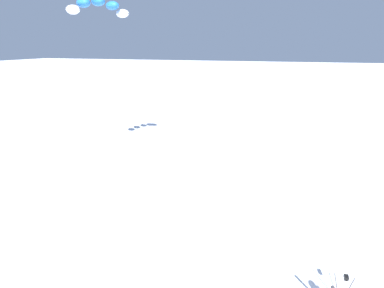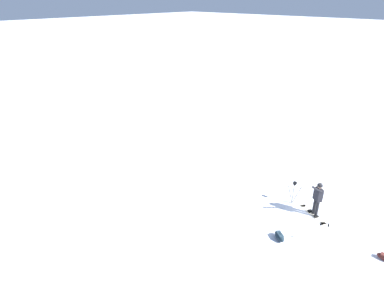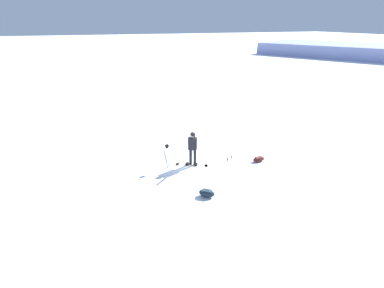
# 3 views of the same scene
# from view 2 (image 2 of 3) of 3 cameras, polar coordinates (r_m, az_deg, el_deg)

# --- Properties ---
(ground_plane) EXTENTS (300.00, 300.00, 0.00)m
(ground_plane) POSITION_cam_2_polar(r_m,az_deg,el_deg) (16.45, 21.06, -12.67)
(ground_plane) COLOR white
(snowboarder) EXTENTS (0.79, 0.48, 1.81)m
(snowboarder) POSITION_cam_2_polar(r_m,az_deg,el_deg) (16.21, 21.47, -8.57)
(snowboarder) COLOR black
(snowboarder) RESTS_ON ground_plane
(snowboard) EXTENTS (1.00, 1.71, 0.10)m
(snowboard) POSITION_cam_2_polar(r_m,az_deg,el_deg) (16.81, 20.71, -11.60)
(snowboard) COLOR beige
(snowboard) RESTS_ON ground_plane
(gear_bag_large) EXTENTS (0.63, 0.71, 0.32)m
(gear_bag_large) POSITION_cam_2_polar(r_m,az_deg,el_deg) (14.84, 15.31, -15.52)
(gear_bag_large) COLOR #192833
(gear_bag_large) RESTS_ON ground_plane
(camera_tripod) EXTENTS (0.61, 0.56, 1.24)m
(camera_tripod) POSITION_cam_2_polar(r_m,az_deg,el_deg) (16.84, 17.74, -7.46)
(camera_tripod) COLOR #262628
(camera_tripod) RESTS_ON ground_plane
(ski_poles) EXTENTS (0.36, 0.43, 1.14)m
(ski_poles) POSITION_cam_2_polar(r_m,az_deg,el_deg) (14.73, 22.35, -14.08)
(ski_poles) COLOR gray
(ski_poles) RESTS_ON ground_plane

